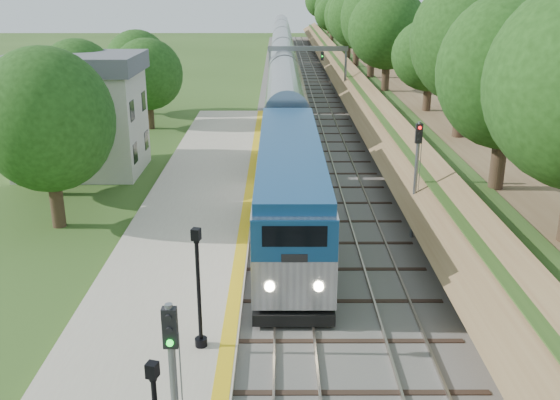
{
  "coord_description": "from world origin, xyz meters",
  "views": [
    {
      "loc": [
        -0.56,
        -11.53,
        12.3
      ],
      "look_at": [
        -0.5,
        15.86,
        2.8
      ],
      "focal_mm": 40.0,
      "sensor_mm": 36.0,
      "label": 1
    }
  ],
  "objects_px": {
    "signal_gantry": "(308,60)",
    "train": "(283,64)",
    "station_building": "(79,113)",
    "lamppost_far": "(199,295)",
    "signal_platform": "(174,389)",
    "signal_farside": "(416,168)"
  },
  "relations": [
    {
      "from": "signal_gantry",
      "to": "signal_farside",
      "type": "bearing_deg",
      "value": -84.27
    },
    {
      "from": "signal_gantry",
      "to": "lamppost_far",
      "type": "distance_m",
      "value": 48.06
    },
    {
      "from": "lamppost_far",
      "to": "signal_gantry",
      "type": "bearing_deg",
      "value": 83.14
    },
    {
      "from": "train",
      "to": "station_building",
      "type": "bearing_deg",
      "value": -108.77
    },
    {
      "from": "station_building",
      "to": "lamppost_far",
      "type": "relative_size",
      "value": 1.96
    },
    {
      "from": "station_building",
      "to": "train",
      "type": "xyz_separation_m",
      "value": [
        14.0,
        41.18,
        -1.72
      ]
    },
    {
      "from": "signal_gantry",
      "to": "train",
      "type": "xyz_separation_m",
      "value": [
        -2.47,
        16.19,
        -2.45
      ]
    },
    {
      "from": "signal_gantry",
      "to": "train",
      "type": "bearing_deg",
      "value": 98.68
    },
    {
      "from": "signal_platform",
      "to": "lamppost_far",
      "type": "bearing_deg",
      "value": 92.93
    },
    {
      "from": "lamppost_far",
      "to": "station_building",
      "type": "bearing_deg",
      "value": 115.34
    },
    {
      "from": "station_building",
      "to": "signal_platform",
      "type": "relative_size",
      "value": 1.56
    },
    {
      "from": "train",
      "to": "signal_gantry",
      "type": "bearing_deg",
      "value": -81.32
    },
    {
      "from": "station_building",
      "to": "train",
      "type": "relative_size",
      "value": 0.07
    },
    {
      "from": "signal_gantry",
      "to": "station_building",
      "type": "bearing_deg",
      "value": -123.38
    },
    {
      "from": "train",
      "to": "signal_platform",
      "type": "bearing_deg",
      "value": -92.34
    },
    {
      "from": "signal_farside",
      "to": "train",
      "type": "bearing_deg",
      "value": 96.63
    },
    {
      "from": "station_building",
      "to": "train",
      "type": "height_order",
      "value": "station_building"
    },
    {
      "from": "signal_gantry",
      "to": "signal_farside",
      "type": "xyz_separation_m",
      "value": [
        3.73,
        -37.14,
        -1.06
      ]
    },
    {
      "from": "train",
      "to": "signal_farside",
      "type": "distance_m",
      "value": 53.71
    },
    {
      "from": "signal_platform",
      "to": "train",
      "type": "bearing_deg",
      "value": 87.66
    },
    {
      "from": "station_building",
      "to": "signal_platform",
      "type": "height_order",
      "value": "station_building"
    },
    {
      "from": "signal_gantry",
      "to": "lamppost_far",
      "type": "bearing_deg",
      "value": -96.86
    }
  ]
}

